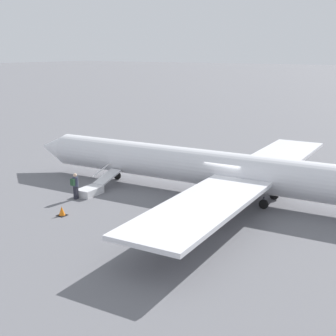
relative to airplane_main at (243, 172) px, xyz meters
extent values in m
plane|color=slate|center=(0.94, 0.07, -1.87)|extent=(600.00, 600.00, 0.00)
cylinder|color=silver|center=(0.94, 0.07, -0.02)|extent=(28.03, 4.48, 2.39)
cone|color=silver|center=(16.18, 1.22, -0.02)|extent=(2.80, 2.54, 2.35)
cube|color=silver|center=(-0.99, 7.01, -0.20)|extent=(4.70, 11.99, 0.24)
cube|color=silver|center=(0.07, -7.08, -0.20)|extent=(4.70, 11.99, 0.24)
cylinder|color=black|center=(9.99, 0.75, -1.57)|extent=(0.60, 0.19, 0.59)
cylinder|color=#2D2D33|center=(9.99, 0.75, -1.19)|extent=(0.11, 0.11, 0.19)
cylinder|color=black|center=(-1.93, 0.94, -1.57)|extent=(0.60, 0.19, 0.59)
cylinder|color=#2D2D33|center=(-1.93, 0.94, -1.19)|extent=(0.11, 0.11, 0.19)
cylinder|color=black|center=(-1.77, -1.21, -1.57)|extent=(0.60, 0.19, 0.59)
cylinder|color=#2D2D33|center=(-1.77, -1.21, -1.19)|extent=(0.11, 0.11, 0.19)
cube|color=silver|center=(8.98, 4.83, -1.62)|extent=(1.23, 1.88, 0.50)
cube|color=silver|center=(9.13, 2.84, -1.08)|extent=(1.06, 2.29, 0.69)
cube|color=silver|center=(9.58, 2.87, -0.58)|extent=(0.23, 2.21, 0.64)
cube|color=#23232D|center=(9.13, 5.98, -1.45)|extent=(0.22, 0.29, 0.85)
cylinder|color=#33384C|center=(9.13, 5.98, -0.70)|extent=(0.36, 0.36, 0.65)
sphere|color=beige|center=(9.13, 5.98, -0.25)|extent=(0.24, 0.24, 0.24)
cube|color=#23472D|center=(9.11, 6.25, -0.66)|extent=(0.29, 0.20, 0.44)
cube|color=black|center=(7.51, 8.78, -1.86)|extent=(0.52, 0.52, 0.03)
cone|color=orange|center=(7.51, 8.78, -1.58)|extent=(0.40, 0.40, 0.57)
camera|label=1|loc=(-12.40, 26.99, 7.66)|focal=50.00mm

